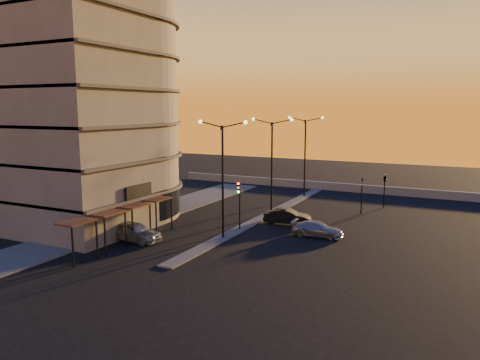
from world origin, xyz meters
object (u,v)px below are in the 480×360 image
object	(u,v)px
traffic_light_main	(239,197)
car_sedan	(287,217)
car_hatchback	(134,231)
car_wagon	(317,229)
streetlamp_mid	(272,158)

from	to	relation	value
traffic_light_main	car_sedan	xyz separation A→B (m)	(2.92, 3.94, -2.19)
car_hatchback	traffic_light_main	bearing A→B (deg)	-39.90
traffic_light_main	car_wagon	distance (m)	7.09
streetlamp_mid	car_wagon	distance (m)	10.23
traffic_light_main	car_wagon	bearing A→B (deg)	9.62
car_wagon	car_hatchback	bearing A→B (deg)	119.62
traffic_light_main	car_hatchback	xyz separation A→B (m)	(-5.91, -6.71, -2.10)
streetlamp_mid	car_hatchback	size ratio (longest dim) A/B	2.07
car_hatchback	car_wagon	xyz separation A→B (m)	(12.53, 7.83, -0.17)
car_hatchback	car_wagon	distance (m)	14.78
car_sedan	traffic_light_main	bearing A→B (deg)	132.92
car_sedan	car_wagon	xyz separation A→B (m)	(3.70, -2.82, -0.08)
streetlamp_mid	traffic_light_main	world-z (taller)	streetlamp_mid
car_sedan	streetlamp_mid	bearing A→B (deg)	31.93
streetlamp_mid	car_sedan	bearing A→B (deg)	-47.54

